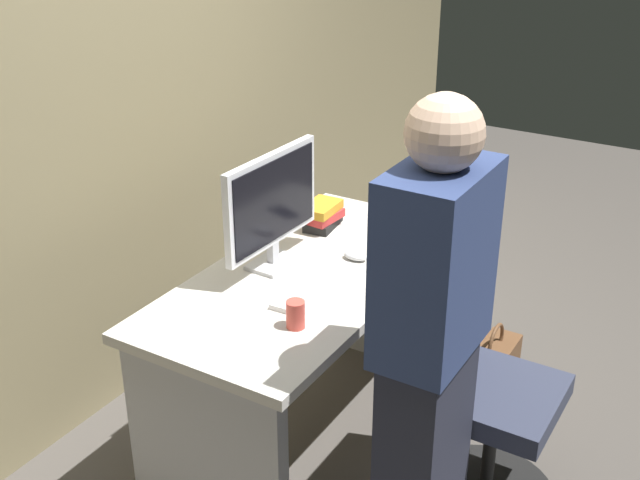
% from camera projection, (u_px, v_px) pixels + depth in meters
% --- Properties ---
extents(ground_plane, '(9.00, 9.00, 0.00)m').
position_uv_depth(ground_plane, '(310.00, 430.00, 3.42)').
color(ground_plane, '#4C4742').
extents(wall_back, '(6.40, 0.10, 3.00)m').
position_uv_depth(wall_back, '(112.00, 51.00, 3.21)').
color(wall_back, '#8C7F5B').
rests_on(wall_back, ground).
extents(desk, '(1.47, 0.72, 0.75)m').
position_uv_depth(desk, '(309.00, 325.00, 3.20)').
color(desk, beige).
rests_on(desk, ground).
extents(office_chair, '(0.52, 0.52, 0.94)m').
position_uv_depth(office_chair, '(480.00, 399.00, 2.91)').
color(office_chair, black).
rests_on(office_chair, ground).
extents(person_at_desk, '(0.40, 0.24, 1.64)m').
position_uv_depth(person_at_desk, '(430.00, 351.00, 2.45)').
color(person_at_desk, '#262838').
rests_on(person_at_desk, ground).
extents(monitor, '(0.54, 0.15, 0.46)m').
position_uv_depth(monitor, '(272.00, 204.00, 3.05)').
color(monitor, silver).
rests_on(monitor, desk).
extents(keyboard, '(0.43, 0.15, 0.02)m').
position_uv_depth(keyboard, '(315.00, 286.00, 2.98)').
color(keyboard, white).
rests_on(keyboard, desk).
extents(mouse, '(0.06, 0.10, 0.03)m').
position_uv_depth(mouse, '(356.00, 256.00, 3.19)').
color(mouse, white).
rests_on(mouse, desk).
extents(cup_near_keyboard, '(0.06, 0.06, 0.10)m').
position_uv_depth(cup_near_keyboard, '(296.00, 314.00, 2.72)').
color(cup_near_keyboard, '#D84C3F').
rests_on(cup_near_keyboard, desk).
extents(book_stack, '(0.21, 0.14, 0.11)m').
position_uv_depth(book_stack, '(322.00, 215.00, 3.45)').
color(book_stack, black).
rests_on(book_stack, desk).
extents(cell_phone, '(0.11, 0.16, 0.01)m').
position_uv_depth(cell_phone, '(394.00, 241.00, 3.34)').
color(cell_phone, black).
rests_on(cell_phone, desk).
extents(handbag, '(0.34, 0.14, 0.38)m').
position_uv_depth(handbag, '(492.00, 372.00, 3.57)').
color(handbag, brown).
rests_on(handbag, ground).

